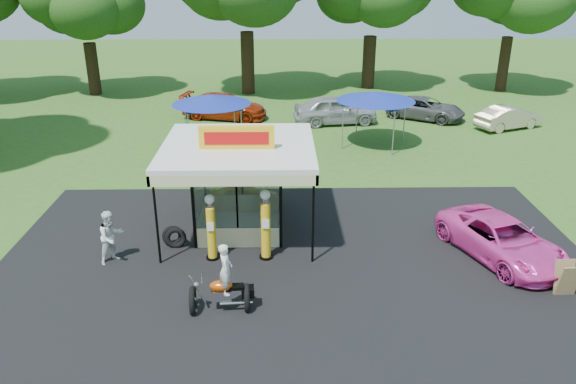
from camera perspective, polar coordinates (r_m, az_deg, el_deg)
name	(u,v)px	position (r m, az deg, el deg)	size (l,w,h in m)	color
ground	(299,304)	(16.97, 1.08, -11.27)	(120.00, 120.00, 0.00)	#305A1C
asphalt_apron	(296,269)	(18.66, 0.86, -7.80)	(20.00, 14.00, 0.04)	black
gas_station_kiosk	(240,186)	(20.61, -4.94, 0.64)	(5.40, 5.40, 4.18)	white
gas_pump_left	(211,229)	(18.89, -7.81, -3.75)	(0.45, 0.45, 2.39)	black
gas_pump_right	(266,226)	(18.74, -2.28, -3.52)	(0.47, 0.47, 2.54)	black
motorcycle	(224,284)	(16.36, -6.53, -9.28)	(1.90, 1.01, 2.22)	black
spare_tires	(174,237)	(20.29, -11.48, -4.49)	(0.91, 0.57, 0.78)	black
a_frame_sign	(566,279)	(19.01, 26.44, -7.94)	(0.62, 0.57, 1.10)	#593819
kiosk_car	(244,195)	(23.15, -4.49, -0.31)	(1.13, 2.82, 0.96)	yellow
pink_sedan	(502,239)	(20.39, 20.91, -4.51)	(2.27, 4.92, 1.37)	#F642B2
spectator_west	(111,237)	(19.58, -17.53, -4.38)	(0.90, 0.70, 1.86)	white
bg_car_b	(224,106)	(36.39, -6.48, 8.65)	(2.20, 5.42, 1.57)	#A52B0C
bg_car_c	(335,110)	(35.09, 4.83, 8.33)	(2.06, 5.12, 1.74)	#A5A5AA
bg_car_d	(425,108)	(37.13, 13.79, 8.26)	(2.27, 4.91, 1.36)	#545457
bg_car_e	(508,117)	(36.41, 21.49, 7.06)	(1.45, 4.15, 1.37)	#BAA98E
tent_west	(212,100)	(30.10, -7.78, 9.27)	(4.16, 4.16, 2.91)	gray
tent_east	(376,97)	(30.73, 8.92, 9.55)	(4.23, 4.23, 2.95)	gray
oak_far_b	(84,1)	(44.70, -20.04, 17.77)	(8.81, 8.81, 10.51)	black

